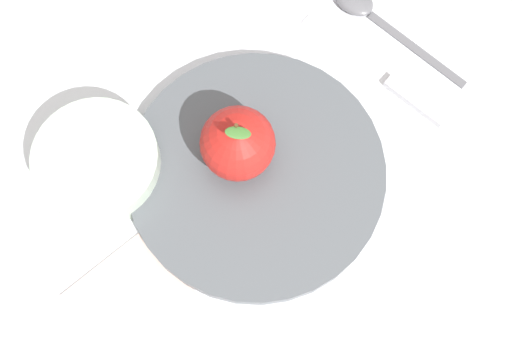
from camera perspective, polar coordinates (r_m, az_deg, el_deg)
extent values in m
plane|color=silver|center=(0.71, 2.96, 1.26)|extent=(2.40, 2.40, 0.00)
cylinder|color=#4C5156|center=(0.69, 0.00, -0.26)|extent=(0.26, 0.26, 0.02)
torus|color=#4C5156|center=(0.69, 0.00, -0.12)|extent=(0.26, 0.26, 0.01)
sphere|color=#B21E19|center=(0.65, -1.53, 2.26)|extent=(0.07, 0.07, 0.07)
cylinder|color=#4C3319|center=(0.61, -1.63, 3.54)|extent=(0.00, 0.00, 0.02)
ellipsoid|color=#386628|center=(0.61, -1.42, 2.83)|extent=(0.02, 0.03, 0.01)
cylinder|color=#B2C6B2|center=(0.70, -12.94, 0.61)|extent=(0.12, 0.12, 0.04)
torus|color=#B2C6B2|center=(0.68, -13.24, 1.05)|extent=(0.12, 0.12, 0.01)
cylinder|color=#8E9F8E|center=(0.69, -13.21, 0.99)|extent=(0.10, 0.10, 0.01)
cube|color=silver|center=(0.76, 7.40, 9.89)|extent=(0.10, 0.08, 0.00)
cube|color=silver|center=(0.74, 13.08, 5.65)|extent=(0.07, 0.05, 0.01)
ellipsoid|color=#59595E|center=(0.78, 8.09, 13.85)|extent=(0.06, 0.06, 0.01)
cube|color=#59595E|center=(0.77, 13.18, 9.78)|extent=(0.11, 0.08, 0.01)
cube|color=beige|center=(0.68, -8.31, -12.98)|extent=(0.20, 0.17, 0.00)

